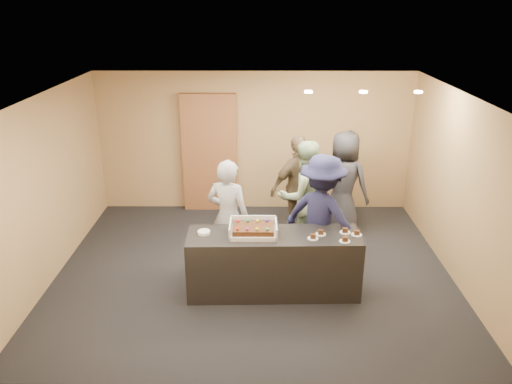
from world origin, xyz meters
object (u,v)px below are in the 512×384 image
at_px(cake_box, 253,231).
at_px(person_sage_man, 304,196).
at_px(serving_counter, 273,263).
at_px(plate_stack, 204,232).
at_px(person_dark_suit, 343,183).
at_px(sheet_cake, 253,228).
at_px(person_brown_extra, 299,188).
at_px(person_navy_man, 322,216).
at_px(storage_cabinet, 210,153).
at_px(person_server_grey, 228,217).

distance_m(cake_box, person_sage_man, 1.56).
height_order(serving_counter, plate_stack, plate_stack).
height_order(cake_box, person_dark_suit, person_dark_suit).
height_order(sheet_cake, person_brown_extra, person_brown_extra).
bearing_deg(person_dark_suit, person_navy_man, 104.01).
height_order(sheet_cake, person_dark_suit, person_dark_suit).
bearing_deg(person_navy_man, storage_cabinet, -18.24).
bearing_deg(serving_counter, plate_stack, 177.23).
bearing_deg(plate_stack, person_server_grey, 61.44).
bearing_deg(plate_stack, person_navy_man, 16.58).
bearing_deg(plate_stack, person_sage_man, 41.78).
relative_size(person_sage_man, person_navy_man, 0.99).
height_order(person_navy_man, person_brown_extra, person_navy_man).
bearing_deg(serving_counter, person_dark_suit, 55.98).
distance_m(sheet_cake, person_dark_suit, 2.52).
height_order(cake_box, sheet_cake, cake_box).
height_order(person_server_grey, person_dark_suit, person_dark_suit).
relative_size(serving_counter, person_dark_suit, 1.29).
bearing_deg(storage_cabinet, plate_stack, -86.30).
distance_m(sheet_cake, person_server_grey, 0.70).
height_order(sheet_cake, person_navy_man, person_navy_man).
xyz_separation_m(serving_counter, storage_cabinet, (-1.16, 3.02, 0.70)).
height_order(cake_box, person_sage_man, person_sage_man).
height_order(person_server_grey, person_brown_extra, person_brown_extra).
relative_size(person_navy_man, person_brown_extra, 1.03).
xyz_separation_m(cake_box, plate_stack, (-0.68, -0.00, -0.02)).
bearing_deg(person_server_grey, plate_stack, 79.74).
bearing_deg(plate_stack, cake_box, 0.14).
bearing_deg(cake_box, plate_stack, -179.86).
bearing_deg(storage_cabinet, person_dark_suit, -23.04).
relative_size(person_navy_man, person_dark_suit, 1.02).
xyz_separation_m(person_server_grey, person_dark_suit, (1.93, 1.41, 0.03)).
bearing_deg(person_brown_extra, cake_box, 40.08).
relative_size(person_sage_man, person_dark_suit, 1.00).
xyz_separation_m(serving_counter, cake_box, (-0.28, 0.02, 0.49)).
bearing_deg(cake_box, sheet_cake, -90.88).
xyz_separation_m(serving_counter, plate_stack, (-0.97, 0.02, 0.47)).
bearing_deg(person_navy_man, plate_stack, 51.29).
bearing_deg(person_dark_suit, storage_cabinet, 11.46).
relative_size(person_server_grey, person_sage_man, 0.96).
bearing_deg(sheet_cake, storage_cabinet, 106.18).
height_order(person_sage_man, person_brown_extra, person_sage_man).
xyz_separation_m(cake_box, person_brown_extra, (0.76, 1.76, -0.03)).
relative_size(person_server_grey, person_dark_suit, 0.97).
distance_m(person_brown_extra, person_dark_suit, 0.82).
xyz_separation_m(serving_counter, person_brown_extra, (0.47, 1.78, 0.46)).
xyz_separation_m(plate_stack, person_sage_man, (1.49, 1.33, 0.01)).
xyz_separation_m(storage_cabinet, person_navy_man, (1.89, -2.50, -0.21)).
bearing_deg(person_server_grey, person_dark_suit, -125.68).
bearing_deg(sheet_cake, person_sage_man, 59.19).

